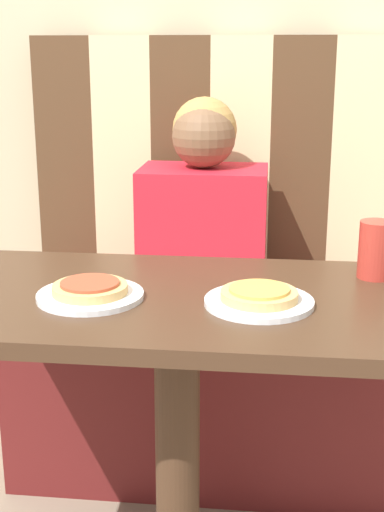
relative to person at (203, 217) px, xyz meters
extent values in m
cube|color=#C6B28E|center=(0.00, 0.31, 0.52)|extent=(7.00, 0.05, 2.60)
cube|color=#5B1919|center=(0.00, 0.00, -0.53)|extent=(1.10, 0.52, 0.49)
cube|color=#4C331E|center=(-0.46, 0.22, 0.11)|extent=(0.18, 0.07, 0.79)
cube|color=beige|center=(-0.27, 0.22, 0.11)|extent=(0.18, 0.07, 0.79)
cube|color=#4C331E|center=(-0.09, 0.22, 0.11)|extent=(0.18, 0.07, 0.79)
cube|color=beige|center=(0.09, 0.22, 0.11)|extent=(0.18, 0.07, 0.79)
cube|color=#4C331E|center=(0.27, 0.22, 0.11)|extent=(0.18, 0.07, 0.79)
cube|color=beige|center=(0.46, 0.22, 0.11)|extent=(0.18, 0.07, 0.79)
cube|color=#422B1C|center=(0.00, -0.58, -0.05)|extent=(1.10, 0.58, 0.03)
cylinder|color=#422B1C|center=(0.00, -0.58, -0.42)|extent=(0.10, 0.10, 0.71)
cube|color=red|center=(0.00, 0.00, -0.07)|extent=(0.36, 0.24, 0.43)
sphere|color=brown|center=(0.00, 0.00, 0.23)|extent=(0.18, 0.18, 0.18)
sphere|color=#AD8447|center=(0.00, 0.02, 0.25)|extent=(0.18, 0.18, 0.18)
cylinder|color=white|center=(-0.17, -0.62, -0.03)|extent=(0.22, 0.22, 0.01)
cylinder|color=white|center=(0.17, -0.62, -0.03)|extent=(0.22, 0.22, 0.01)
cylinder|color=tan|center=(-0.17, -0.62, -0.01)|extent=(0.16, 0.16, 0.02)
cylinder|color=#AD472D|center=(-0.17, -0.62, 0.00)|extent=(0.12, 0.12, 0.01)
cylinder|color=tan|center=(0.17, -0.62, -0.01)|extent=(0.16, 0.16, 0.02)
cylinder|color=gold|center=(0.17, -0.62, 0.00)|extent=(0.12, 0.12, 0.01)
cylinder|color=#B23328|center=(0.43, -0.41, 0.03)|extent=(0.08, 0.08, 0.13)
camera|label=1|loc=(0.19, -1.98, 0.46)|focal=50.00mm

